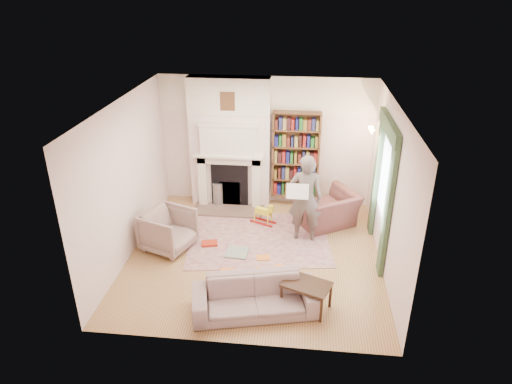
# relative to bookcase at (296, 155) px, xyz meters

# --- Properties ---
(floor) EXTENTS (4.50, 4.50, 0.00)m
(floor) POSITION_rel_bookcase_xyz_m (-0.65, -2.12, -1.18)
(floor) COLOR brown
(floor) RESTS_ON ground
(ceiling) EXTENTS (4.50, 4.50, 0.00)m
(ceiling) POSITION_rel_bookcase_xyz_m (-0.65, -2.12, 1.62)
(ceiling) COLOR white
(ceiling) RESTS_ON wall_back
(wall_back) EXTENTS (4.50, 0.00, 4.50)m
(wall_back) POSITION_rel_bookcase_xyz_m (-0.65, 0.13, 0.22)
(wall_back) COLOR silver
(wall_back) RESTS_ON floor
(wall_front) EXTENTS (4.50, 0.00, 4.50)m
(wall_front) POSITION_rel_bookcase_xyz_m (-0.65, -4.37, 0.22)
(wall_front) COLOR silver
(wall_front) RESTS_ON floor
(wall_left) EXTENTS (0.00, 4.50, 4.50)m
(wall_left) POSITION_rel_bookcase_xyz_m (-2.90, -2.12, 0.22)
(wall_left) COLOR silver
(wall_left) RESTS_ON floor
(wall_right) EXTENTS (0.00, 4.50, 4.50)m
(wall_right) POSITION_rel_bookcase_xyz_m (1.60, -2.12, 0.22)
(wall_right) COLOR silver
(wall_right) RESTS_ON floor
(fireplace) EXTENTS (1.70, 0.58, 2.80)m
(fireplace) POSITION_rel_bookcase_xyz_m (-1.40, -0.07, 0.21)
(fireplace) COLOR silver
(fireplace) RESTS_ON floor
(bookcase) EXTENTS (1.00, 0.24, 1.85)m
(bookcase) POSITION_rel_bookcase_xyz_m (0.00, 0.00, 0.00)
(bookcase) COLOR brown
(bookcase) RESTS_ON floor
(window) EXTENTS (0.02, 0.90, 1.30)m
(window) POSITION_rel_bookcase_xyz_m (1.58, -1.72, 0.27)
(window) COLOR silver
(window) RESTS_ON wall_right
(curtain_left) EXTENTS (0.07, 0.32, 2.40)m
(curtain_left) POSITION_rel_bookcase_xyz_m (1.55, -2.42, 0.02)
(curtain_left) COLOR #30482E
(curtain_left) RESTS_ON floor
(curtain_right) EXTENTS (0.07, 0.32, 2.40)m
(curtain_right) POSITION_rel_bookcase_xyz_m (1.55, -1.02, 0.02)
(curtain_right) COLOR #30482E
(curtain_right) RESTS_ON floor
(pelmet) EXTENTS (0.09, 1.70, 0.24)m
(pelmet) POSITION_rel_bookcase_xyz_m (1.54, -1.72, 1.20)
(pelmet) COLOR #30482E
(pelmet) RESTS_ON wall_right
(wall_sconce) EXTENTS (0.20, 0.24, 0.24)m
(wall_sconce) POSITION_rel_bookcase_xyz_m (1.38, -0.62, 0.72)
(wall_sconce) COLOR gold
(wall_sconce) RESTS_ON wall_right
(rug) EXTENTS (2.92, 2.40, 0.01)m
(rug) POSITION_rel_bookcase_xyz_m (-0.64, -1.58, -1.17)
(rug) COLOR #C1AA92
(rug) RESTS_ON floor
(armchair_reading) EXTENTS (1.43, 1.38, 0.71)m
(armchair_reading) POSITION_rel_bookcase_xyz_m (0.68, -0.85, -0.82)
(armchair_reading) COLOR #4C2828
(armchair_reading) RESTS_ON floor
(armchair_left) EXTENTS (1.08, 1.06, 0.77)m
(armchair_left) POSITION_rel_bookcase_xyz_m (-2.26, -2.07, -0.79)
(armchair_left) COLOR #9D9481
(armchair_left) RESTS_ON floor
(sofa) EXTENTS (1.98, 1.14, 0.55)m
(sofa) POSITION_rel_bookcase_xyz_m (-0.47, -3.67, -0.90)
(sofa) COLOR #AB9E8D
(sofa) RESTS_ON floor
(man_reading) EXTENTS (0.63, 0.41, 1.73)m
(man_reading) POSITION_rel_bookcase_xyz_m (0.23, -1.45, -0.31)
(man_reading) COLOR #584C46
(man_reading) RESTS_ON floor
(newspaper) EXTENTS (0.41, 0.12, 0.27)m
(newspaper) POSITION_rel_bookcase_xyz_m (0.08, -1.65, -0.08)
(newspaper) COLOR white
(newspaper) RESTS_ON man_reading
(coffee_table) EXTENTS (0.82, 0.68, 0.45)m
(coffee_table) POSITION_rel_bookcase_xyz_m (0.29, -3.50, -0.95)
(coffee_table) COLOR #341E12
(coffee_table) RESTS_ON floor
(paraffin_heater) EXTENTS (0.29, 0.29, 0.55)m
(paraffin_heater) POSITION_rel_bookcase_xyz_m (-1.67, -0.22, -0.90)
(paraffin_heater) COLOR #96979D
(paraffin_heater) RESTS_ON floor
(rocking_horse) EXTENTS (0.56, 0.40, 0.45)m
(rocking_horse) POSITION_rel_bookcase_xyz_m (-0.61, -0.94, -0.95)
(rocking_horse) COLOR yellow
(rocking_horse) RESTS_ON rug
(board_game) EXTENTS (0.43, 0.43, 0.03)m
(board_game) POSITION_rel_bookcase_xyz_m (-0.97, -2.13, -1.15)
(board_game) COLOR gold
(board_game) RESTS_ON rug
(game_box_lid) EXTENTS (0.33, 0.26, 0.05)m
(game_box_lid) POSITION_rel_bookcase_xyz_m (-1.53, -1.89, -1.14)
(game_box_lid) COLOR #A52612
(game_box_lid) RESTS_ON rug
(comic_annuals) EXTENTS (1.18, 0.71, 0.02)m
(comic_annuals) POSITION_rel_bookcase_xyz_m (-0.56, -2.55, -1.16)
(comic_annuals) COLOR red
(comic_annuals) RESTS_ON rug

